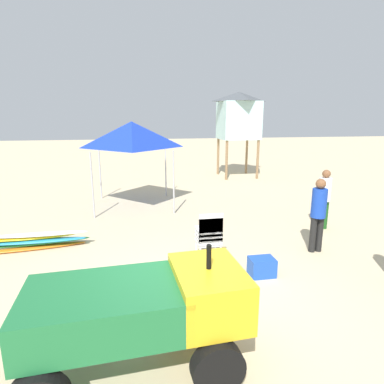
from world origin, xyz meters
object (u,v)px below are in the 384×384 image
Objects in this scene: utility_cart at (142,309)px; cooler_box at (262,267)px; popup_canopy at (132,135)px; lifeguard_tower at (238,116)px; lifeguard_near_center at (318,211)px; stacked_plastic_chairs at (209,234)px; surfboard_pile at (35,241)px; lifeguard_near_right at (324,196)px.

utility_cart is 5.51× the size of cooler_box.
lifeguard_tower is at bearing 41.88° from popup_canopy.
popup_canopy is at bearing 112.97° from cooler_box.
utility_cart is 1.57× the size of lifeguard_near_center.
stacked_plastic_chairs is (1.43, 2.58, -0.13)m from utility_cart.
cooler_box is (2.33, -5.51, -2.21)m from popup_canopy.
utility_cart is 0.93× the size of popup_canopy.
surfboard_pile is (-2.32, 4.05, -0.58)m from utility_cart.
surfboard_pile is 11.27m from lifeguard_tower.
cooler_box is at bearing -152.23° from lifeguard_near_center.
utility_cart reaches higher than cooler_box.
popup_canopy is at bearing 55.90° from surfboard_pile.
popup_canopy reaches higher than lifeguard_near_right.
utility_cart is 2.96m from stacked_plastic_chairs.
lifeguard_near_center is 1.03× the size of lifeguard_near_right.
lifeguard_near_right is at bearing -33.69° from popup_canopy.
lifeguard_tower is at bearing 88.58° from lifeguard_near_right.
stacked_plastic_chairs is 0.47× the size of surfboard_pile.
stacked_plastic_chairs is 10.42m from lifeguard_tower.
lifeguard_near_right is at bearing 53.43° from lifeguard_near_center.
lifeguard_near_right is at bearing 39.92° from utility_cart.
stacked_plastic_chairs is at bearing -175.74° from lifeguard_near_center.
stacked_plastic_chairs is at bearing 61.08° from utility_cart.
lifeguard_tower is (1.19, 9.27, 2.06)m from lifeguard_near_center.
lifeguard_near_right is 6.13m from popup_canopy.
lifeguard_tower reaches higher than lifeguard_near_right.
popup_canopy reaches higher than cooler_box.
lifeguard_near_center reaches higher than surfboard_pile.
surfboard_pile is at bearing -179.46° from lifeguard_near_right.
utility_cart reaches higher than stacked_plastic_chairs.
surfboard_pile is 0.58× the size of lifeguard_tower.
surfboard_pile is at bearing 168.43° from lifeguard_near_center.
stacked_plastic_chairs reaches higher than cooler_box.
surfboard_pile is 7.28m from lifeguard_near_right.
lifeguard_near_right is (4.92, 4.12, 0.14)m from utility_cart.
lifeguard_near_center is (2.49, 0.19, 0.30)m from stacked_plastic_chairs.
lifeguard_near_center is at bearing -11.57° from surfboard_pile.
popup_canopy reaches higher than lifeguard_near_center.
cooler_box is (2.30, 1.91, -0.61)m from utility_cart.
utility_cart is 1.10× the size of surfboard_pile.
lifeguard_near_right is at bearing 23.69° from stacked_plastic_chairs.
cooler_box is at bearing -24.81° from surfboard_pile.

